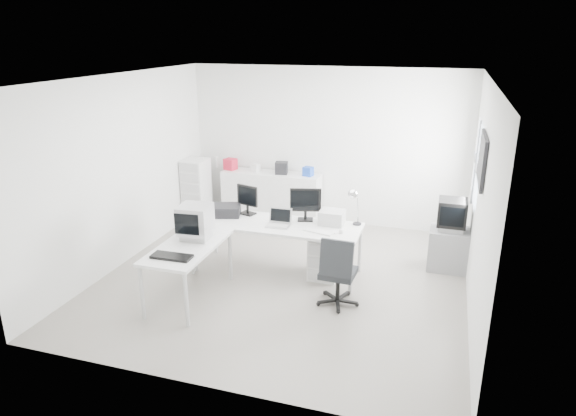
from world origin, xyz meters
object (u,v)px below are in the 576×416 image
(office_chair, at_px, (338,269))
(crt_tv, at_px, (452,215))
(side_desk, at_px, (189,272))
(drawer_pedestal, at_px, (325,257))
(laptop, at_px, (278,219))
(crt_monitor, at_px, (195,223))
(inkjet_printer, at_px, (225,210))
(lcd_monitor_large, at_px, (306,205))
(main_desk, at_px, (277,248))
(filing_cabinet, at_px, (197,190))
(lcd_monitor_small, at_px, (247,200))
(laser_printer, at_px, (332,217))
(sideboard, at_px, (271,197))
(tv_cabinet, at_px, (448,249))

(office_chair, relative_size, crt_tv, 1.94)
(side_desk, xyz_separation_m, drawer_pedestal, (1.55, 1.15, -0.08))
(laptop, distance_m, crt_monitor, 1.18)
(inkjet_printer, relative_size, crt_tv, 0.88)
(lcd_monitor_large, xyz_separation_m, laptop, (-0.30, -0.35, -0.12))
(main_desk, distance_m, filing_cabinet, 2.69)
(lcd_monitor_large, height_order, laptop, lcd_monitor_large)
(office_chair, bearing_deg, lcd_monitor_large, 130.14)
(drawer_pedestal, xyz_separation_m, inkjet_printer, (-1.55, 0.05, 0.53))
(lcd_monitor_small, xyz_separation_m, office_chair, (1.60, -0.92, -0.49))
(side_desk, height_order, lcd_monitor_large, lcd_monitor_large)
(lcd_monitor_small, relative_size, laser_printer, 1.31)
(inkjet_printer, xyz_separation_m, crt_tv, (3.23, 0.73, 0.01))
(crt_monitor, height_order, sideboard, crt_monitor)
(lcd_monitor_small, relative_size, tv_cabinet, 0.73)
(office_chair, bearing_deg, tv_cabinet, 51.60)
(filing_cabinet, bearing_deg, main_desk, -37.73)
(crt_monitor, relative_size, office_chair, 0.44)
(tv_cabinet, bearing_deg, lcd_monitor_small, -168.80)
(lcd_monitor_small, height_order, crt_tv, lcd_monitor_small)
(laptop, bearing_deg, sideboard, 110.27)
(lcd_monitor_large, height_order, sideboard, lcd_monitor_large)
(laptop, bearing_deg, lcd_monitor_large, 48.11)
(inkjet_printer, bearing_deg, side_desk, -106.81)
(side_desk, relative_size, laptop, 4.04)
(side_desk, xyz_separation_m, lcd_monitor_large, (1.20, 1.35, 0.61))
(lcd_monitor_large, distance_m, crt_tv, 2.12)
(crt_monitor, distance_m, sideboard, 2.94)
(laser_printer, height_order, office_chair, office_chair)
(crt_tv, bearing_deg, main_desk, -160.77)
(office_chair, relative_size, sideboard, 0.53)
(side_desk, xyz_separation_m, laser_printer, (1.60, 1.32, 0.47))
(main_desk, xyz_separation_m, crt_tv, (2.38, 0.83, 0.47))
(crt_monitor, distance_m, tv_cabinet, 3.70)
(inkjet_printer, distance_m, office_chair, 2.08)
(side_desk, bearing_deg, filing_cabinet, 114.84)
(tv_cabinet, relative_size, filing_cabinet, 0.53)
(drawer_pedestal, bearing_deg, tv_cabinet, 24.90)
(lcd_monitor_small, bearing_deg, crt_tv, 28.57)
(lcd_monitor_small, xyz_separation_m, laser_printer, (1.30, -0.03, -0.13))
(sideboard, bearing_deg, side_desk, -90.97)
(laser_printer, relative_size, sideboard, 0.19)
(crt_tv, height_order, sideboard, crt_tv)
(laptop, height_order, office_chair, laptop)
(side_desk, height_order, sideboard, sideboard)
(drawer_pedestal, relative_size, tv_cabinet, 0.97)
(crt_monitor, xyz_separation_m, office_chair, (1.90, 0.18, -0.48))
(laptop, xyz_separation_m, sideboard, (-0.85, 2.14, -0.41))
(crt_tv, xyz_separation_m, sideboard, (-3.18, 1.21, -0.39))
(laser_printer, bearing_deg, sideboard, 130.53)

